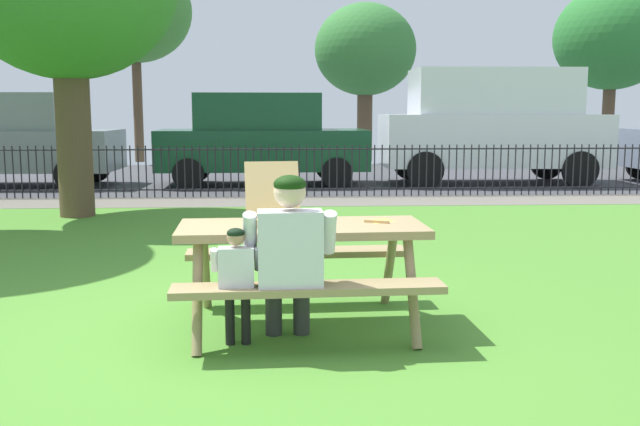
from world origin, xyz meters
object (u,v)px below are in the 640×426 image
(child_at_table, at_px, (237,277))
(parked_car_left, at_px, (8,138))
(far_tree_midright, at_px, (612,38))
(far_tree_center, at_px, (365,51))
(picnic_table_foreground, at_px, (302,248))
(parked_car_right, at_px, (492,123))
(adult_at_table, at_px, (290,254))
(pizza_slice_on_table, at_px, (380,220))
(parked_car_center, at_px, (262,138))
(pizza_box_open, at_px, (274,211))
(far_tree_midleft, at_px, (135,11))

(child_at_table, relative_size, parked_car_left, 0.19)
(far_tree_midright, bearing_deg, far_tree_center, 180.00)
(picnic_table_foreground, distance_m, parked_car_right, 11.08)
(adult_at_table, xyz_separation_m, child_at_table, (-0.35, -0.04, -0.14))
(picnic_table_foreground, xyz_separation_m, far_tree_midright, (10.22, 17.18, 3.21))
(pizza_slice_on_table, relative_size, parked_car_right, 0.06)
(far_tree_center, bearing_deg, parked_car_left, -139.68)
(parked_car_left, height_order, far_tree_midright, far_tree_midright)
(parked_car_center, bearing_deg, parked_car_right, 0.01)
(pizza_slice_on_table, relative_size, child_at_table, 0.34)
(child_at_table, relative_size, far_tree_midright, 0.16)
(pizza_box_open, height_order, child_at_table, pizza_box_open)
(pizza_box_open, bearing_deg, far_tree_midright, 58.57)
(picnic_table_foreground, bearing_deg, parked_car_center, 93.17)
(pizza_slice_on_table, height_order, adult_at_table, adult_at_table)
(far_tree_midleft, distance_m, far_tree_midright, 14.75)
(pizza_slice_on_table, xyz_separation_m, parked_car_left, (-6.43, 10.01, 0.23))
(far_tree_midright, bearing_deg, parked_car_center, -146.86)
(parked_car_right, distance_m, far_tree_midleft, 11.80)
(parked_car_center, xyz_separation_m, far_tree_center, (3.02, 7.04, 2.38))
(far_tree_midleft, bearing_deg, picnic_table_foreground, -75.29)
(adult_at_table, relative_size, far_tree_midright, 0.22)
(pizza_box_open, height_order, pizza_slice_on_table, pizza_box_open)
(picnic_table_foreground, bearing_deg, adult_at_table, -100.95)
(parked_car_right, bearing_deg, parked_car_center, -179.99)
(picnic_table_foreground, relative_size, adult_at_table, 1.56)
(picnic_table_foreground, height_order, child_at_table, child_at_table)
(parked_car_left, distance_m, far_tree_midright, 17.75)
(pizza_box_open, distance_m, child_at_table, 0.80)
(pizza_box_open, height_order, far_tree_midleft, far_tree_midleft)
(parked_car_left, bearing_deg, adult_at_table, -61.69)
(adult_at_table, height_order, far_tree_center, far_tree_center)
(child_at_table, xyz_separation_m, far_tree_center, (2.91, 17.73, 2.87))
(child_at_table, distance_m, far_tree_center, 18.20)
(child_at_table, distance_m, far_tree_midright, 20.95)
(picnic_table_foreground, xyz_separation_m, pizza_box_open, (-0.20, 0.13, 0.26))
(picnic_table_foreground, xyz_separation_m, parked_car_left, (-5.83, 10.15, 0.41))
(picnic_table_foreground, bearing_deg, pizza_box_open, 147.10)
(adult_at_table, bearing_deg, child_at_table, -173.13)
(parked_car_center, distance_m, parked_car_right, 4.97)
(adult_at_table, bearing_deg, parked_car_left, 118.31)
(far_tree_midright, bearing_deg, parked_car_left, -156.33)
(parked_car_center, bearing_deg, pizza_slice_on_table, -83.41)
(picnic_table_foreground, relative_size, far_tree_midleft, 0.31)
(parked_car_center, height_order, far_tree_center, far_tree_center)
(picnic_table_foreground, relative_size, parked_car_right, 0.39)
(pizza_box_open, relative_size, pizza_slice_on_table, 1.88)
(picnic_table_foreground, bearing_deg, far_tree_midright, 59.26)
(picnic_table_foreground, height_order, parked_car_right, parked_car_right)
(adult_at_table, distance_m, child_at_table, 0.38)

